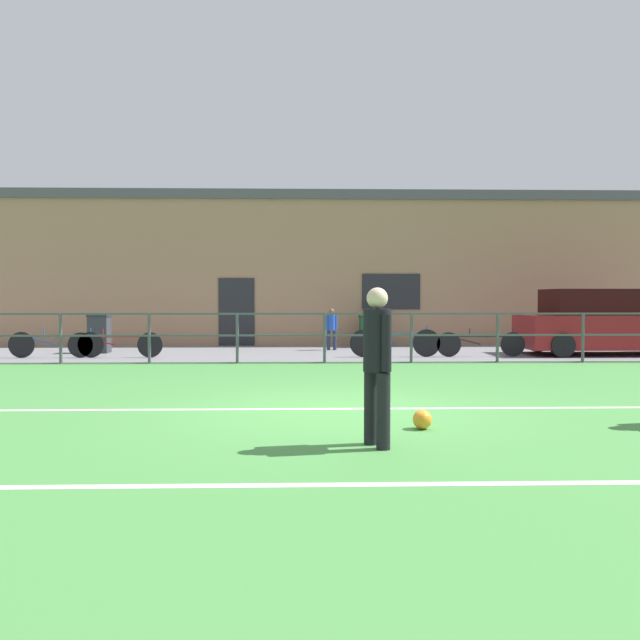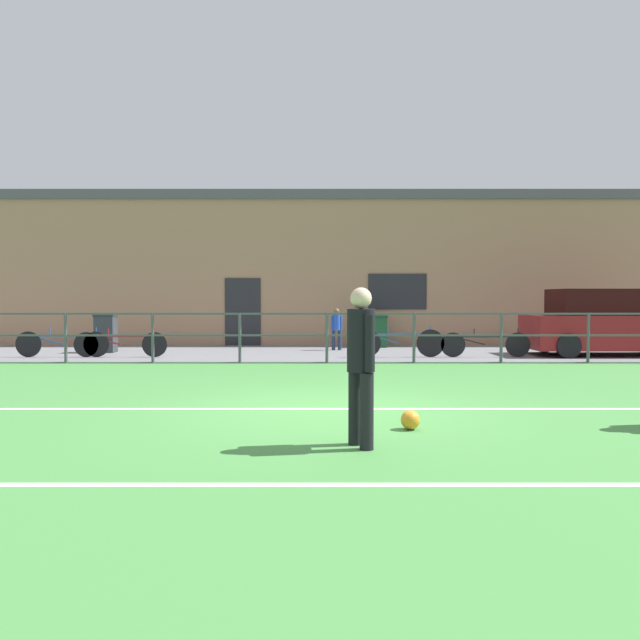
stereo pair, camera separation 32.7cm
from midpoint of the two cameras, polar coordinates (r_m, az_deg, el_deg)
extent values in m
cube|color=#478C42|center=(8.47, 0.70, -8.25)|extent=(60.00, 44.00, 0.04)
cube|color=white|center=(8.48, 0.69, -8.08)|extent=(36.00, 0.11, 0.00)
cube|color=white|center=(5.16, 2.21, -14.74)|extent=(36.00, 0.11, 0.00)
cube|color=slate|center=(16.89, -0.42, -3.01)|extent=(48.00, 5.00, 0.02)
cylinder|color=#474C51|center=(15.44, -23.10, -1.54)|extent=(0.07, 0.07, 1.15)
cylinder|color=#474C51|center=(14.82, -15.89, -1.60)|extent=(0.07, 0.07, 1.15)
cylinder|color=#474C51|center=(14.45, -8.18, -1.63)|extent=(0.07, 0.07, 1.15)
cylinder|color=#474C51|center=(14.36, -0.23, -1.63)|extent=(0.07, 0.07, 1.15)
cylinder|color=#474C51|center=(14.54, 7.68, -1.61)|extent=(0.07, 0.07, 1.15)
cylinder|color=#474C51|center=(14.99, 15.25, -1.55)|extent=(0.07, 0.07, 1.15)
cylinder|color=#474C51|center=(15.69, 22.27, -1.48)|extent=(0.07, 0.07, 1.15)
cube|color=#474C51|center=(14.33, -0.23, 0.57)|extent=(36.00, 0.04, 0.04)
cube|color=#474C51|center=(14.35, -0.23, -1.41)|extent=(36.00, 0.04, 0.04)
cube|color=#A37A5B|center=(20.54, -0.62, 4.18)|extent=(28.00, 2.40, 4.53)
cube|color=#232328|center=(19.44, -8.08, 0.70)|extent=(1.10, 0.04, 2.10)
cube|color=#232328|center=(19.48, 6.01, 2.59)|extent=(1.80, 0.04, 1.10)
cube|color=#4C4C51|center=(20.77, -0.62, 10.84)|extent=(28.00, 2.56, 0.30)
cylinder|color=black|center=(6.23, 4.28, -8.27)|extent=(0.14, 0.14, 0.76)
cylinder|color=black|center=(6.43, 3.17, -7.94)|extent=(0.14, 0.14, 0.76)
cylinder|color=black|center=(6.24, 3.73, -1.85)|extent=(0.28, 0.28, 0.62)
sphere|color=beige|center=(6.23, 3.74, 1.99)|extent=(0.21, 0.21, 0.21)
cylinder|color=black|center=(6.10, 4.54, -2.11)|extent=(0.10, 0.10, 0.56)
cylinder|color=black|center=(6.39, 2.96, -1.92)|extent=(0.10, 0.10, 0.56)
sphere|color=orange|center=(7.26, 8.01, -8.96)|extent=(0.22, 0.22, 0.22)
cylinder|color=#232D4C|center=(17.68, 0.81, -1.85)|extent=(0.10, 0.10, 0.56)
cylinder|color=#232D4C|center=(17.67, 0.25, -1.85)|extent=(0.10, 0.10, 0.56)
cylinder|color=blue|center=(17.65, 0.53, -0.21)|extent=(0.21, 0.21, 0.46)
sphere|color=brown|center=(17.64, 0.53, 0.79)|extent=(0.16, 0.16, 0.16)
cylinder|color=blue|center=(17.66, 0.94, -0.24)|extent=(0.07, 0.07, 0.41)
cylinder|color=blue|center=(17.64, 0.13, -0.25)|extent=(0.07, 0.07, 0.41)
cube|color=maroon|center=(17.83, 24.10, -0.95)|extent=(4.37, 1.72, 0.87)
cube|color=black|center=(17.72, 23.50, 1.52)|extent=(2.62, 1.45, 0.66)
cylinder|color=black|center=(16.49, 20.67, -2.18)|extent=(0.60, 0.18, 0.60)
cylinder|color=black|center=(18.03, 18.69, -1.81)|extent=(0.60, 0.18, 0.60)
cylinder|color=black|center=(16.56, -21.49, -2.13)|extent=(0.62, 0.04, 0.62)
cylinder|color=black|center=(16.06, -15.78, -2.19)|extent=(0.62, 0.04, 0.62)
cube|color=maroon|center=(16.28, -18.68, -1.45)|extent=(1.33, 0.04, 0.04)
cube|color=maroon|center=(16.42, -20.10, -1.80)|extent=(0.83, 0.03, 0.23)
cylinder|color=maroon|center=(16.36, -19.68, -1.10)|extent=(0.03, 0.03, 0.20)
cylinder|color=maroon|center=(16.05, -15.79, -1.22)|extent=(0.03, 0.03, 0.28)
cylinder|color=black|center=(17.11, -26.03, -2.04)|extent=(0.64, 0.04, 0.64)
cylinder|color=black|center=(16.48, -20.67, -2.11)|extent=(0.64, 0.04, 0.64)
cube|color=#234C99|center=(16.76, -23.41, -1.37)|extent=(1.32, 0.04, 0.04)
cube|color=#234C99|center=(16.93, -24.73, -1.71)|extent=(0.83, 0.03, 0.23)
cylinder|color=#234C99|center=(16.87, -24.35, -1.02)|extent=(0.03, 0.03, 0.20)
cylinder|color=#234C99|center=(16.46, -20.69, -1.15)|extent=(0.03, 0.03, 0.28)
cylinder|color=black|center=(15.62, 3.39, -2.12)|extent=(0.69, 0.04, 0.69)
cylinder|color=black|center=(15.84, 9.09, -2.08)|extent=(0.69, 0.04, 0.69)
cube|color=#234C99|center=(15.70, 6.26, -1.29)|extent=(1.23, 0.04, 0.04)
cube|color=#234C99|center=(15.65, 4.83, -1.70)|extent=(0.77, 0.03, 0.25)
cylinder|color=#234C99|center=(15.66, 5.26, -0.93)|extent=(0.03, 0.03, 0.20)
cylinder|color=#234C99|center=(15.82, 9.10, -1.02)|extent=(0.03, 0.03, 0.28)
cylinder|color=black|center=(15.95, 11.07, -2.20)|extent=(0.61, 0.04, 0.61)
cylinder|color=black|center=(16.38, 16.60, -2.14)|extent=(0.61, 0.04, 0.61)
cube|color=black|center=(16.13, 13.88, -1.46)|extent=(1.26, 0.04, 0.04)
cube|color=black|center=(16.04, 12.48, -1.83)|extent=(0.79, 0.03, 0.22)
cylinder|color=black|center=(16.05, 12.91, -1.11)|extent=(0.03, 0.03, 0.20)
cylinder|color=black|center=(16.36, 16.61, -1.20)|extent=(0.03, 0.03, 0.28)
cube|color=#33383D|center=(17.81, -19.94, -1.28)|extent=(0.51, 0.43, 0.97)
cube|color=#282C30|center=(17.79, -19.96, 0.41)|extent=(0.54, 0.46, 0.08)
cube|color=#194C28|center=(18.81, 4.10, -1.13)|extent=(0.61, 0.52, 0.88)
cube|color=#143D20|center=(18.79, 4.10, 0.32)|extent=(0.65, 0.55, 0.08)
camera|label=1|loc=(0.16, -90.78, -0.03)|focal=35.16mm
camera|label=2|loc=(0.16, 89.22, 0.03)|focal=35.16mm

